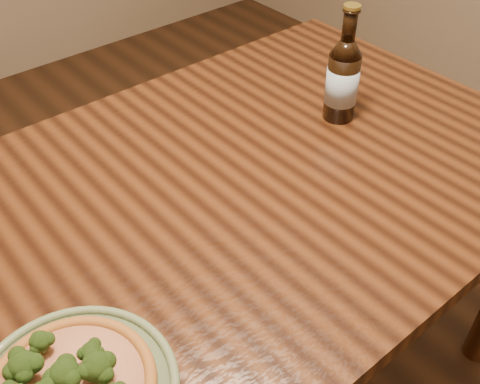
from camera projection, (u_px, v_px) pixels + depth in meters
table at (191, 240)px, 1.12m from camera, size 1.60×0.90×0.75m
beer_bottle at (343, 79)px, 1.23m from camera, size 0.07×0.07×0.27m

